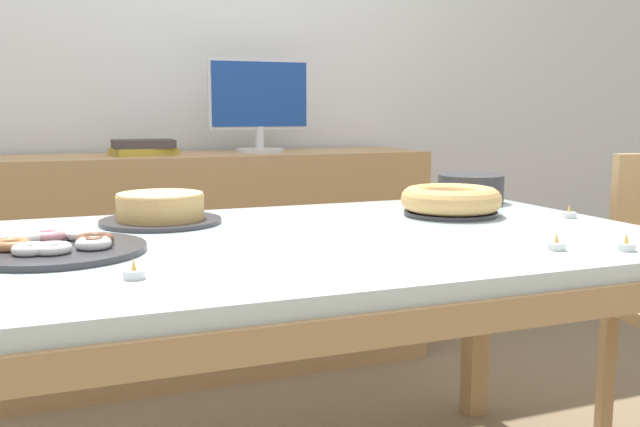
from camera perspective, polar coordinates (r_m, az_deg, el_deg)
name	(u,v)px	position (r m, az deg, el deg)	size (l,w,h in m)	color
wall_back	(182,56)	(3.19, -10.97, 12.26)	(8.00, 0.10, 2.60)	silver
dining_table	(312,270)	(1.72, -0.62, -4.52)	(1.72, 1.08, 0.77)	silver
sideboard	(202,264)	(2.95, -9.43, -3.99)	(1.87, 0.44, 0.90)	tan
computer_monitor	(259,106)	(2.95, -4.87, 8.58)	(0.42, 0.20, 0.38)	silver
book_stack	(143,147)	(2.85, -13.95, 5.16)	(0.25, 0.20, 0.06)	#B29933
cake_chocolate_round	(160,210)	(1.92, -12.65, 0.29)	(0.32, 0.32, 0.08)	#333338
cake_golden_bundt	(451,201)	(2.05, 10.43, 1.00)	(0.28, 0.28, 0.08)	#333338
pastry_platter	(55,247)	(1.60, -20.43, -2.50)	(0.37, 0.37, 0.04)	#333338
plate_stack	(471,189)	(2.35, 11.97, 1.96)	(0.21, 0.21, 0.09)	#333338
tealight_near_front	(626,246)	(1.65, 23.28, -2.40)	(0.04, 0.04, 0.04)	silver
tealight_right_edge	(569,214)	(2.09, 19.33, -0.06)	(0.04, 0.04, 0.04)	silver
tealight_near_cakes	(134,273)	(1.31, -14.66, -4.65)	(0.04, 0.04, 0.04)	silver
tealight_left_edge	(556,245)	(1.61, 18.37, -2.44)	(0.04, 0.04, 0.04)	silver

